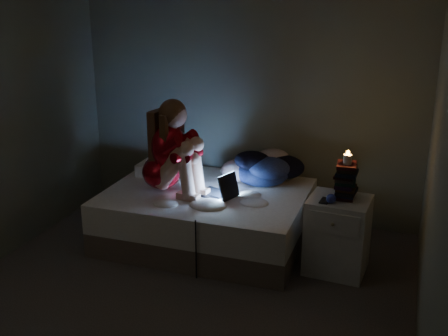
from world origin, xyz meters
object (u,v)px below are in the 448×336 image
at_px(laptop, 216,183).
at_px(nightstand, 337,235).
at_px(woman, 161,145).
at_px(bed, 207,216).
at_px(phone, 326,201).
at_px(candle, 348,157).

xyz_separation_m(laptop, nightstand, (1.15, -0.11, -0.30)).
distance_m(woman, nightstand, 1.79).
bearing_deg(bed, laptop, -32.17).
bearing_deg(phone, candle, 43.32).
bearing_deg(bed, phone, -14.12).
bearing_deg(nightstand, candle, 41.77).
height_order(laptop, nightstand, laptop).
relative_size(nightstand, candle, 8.37).
bearing_deg(phone, nightstand, 45.07).
bearing_deg(laptop, nightstand, 14.20).
bearing_deg(nightstand, woman, -178.00).
bearing_deg(woman, laptop, 14.68).
bearing_deg(bed, woman, -163.25).
distance_m(nightstand, candle, 0.70).
bearing_deg(woman, phone, 3.69).
bearing_deg(laptop, candle, 15.64).
distance_m(bed, nightstand, 1.29).
height_order(woman, nightstand, woman).
height_order(bed, laptop, laptop).
distance_m(laptop, phone, 1.07).
bearing_deg(phone, woman, 173.61).
relative_size(laptop, nightstand, 0.53).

